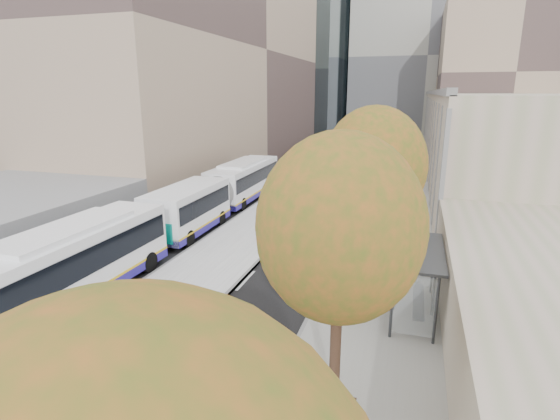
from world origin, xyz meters
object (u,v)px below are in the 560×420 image
at_px(bus_far, 224,190).
at_px(distant_car, 332,142).
at_px(bus_shelter, 422,261).
at_px(cyclist, 203,351).

height_order(bus_far, distant_car, bus_far).
bearing_deg(bus_shelter, distant_car, 104.16).
bearing_deg(cyclist, bus_far, 119.50).
bearing_deg(cyclist, bus_shelter, 50.48).
distance_m(bus_shelter, distant_car, 52.72).
height_order(bus_shelter, distant_car, bus_shelter).
height_order(bus_shelter, cyclist, bus_shelter).
bearing_deg(bus_shelter, bus_far, 138.66).
bearing_deg(distant_car, cyclist, -75.62).
xyz_separation_m(cyclist, distant_car, (-6.88, 56.77, -0.13)).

